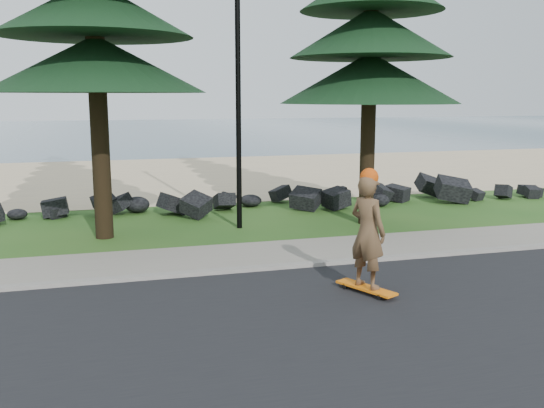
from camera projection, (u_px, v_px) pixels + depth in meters
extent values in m
plane|color=#224E18|center=(272.00, 258.00, 13.25)|extent=(160.00, 160.00, 0.00)
cube|color=black|center=(354.00, 334.00, 8.99)|extent=(160.00, 7.00, 0.02)
cube|color=gray|center=(284.00, 267.00, 12.39)|extent=(160.00, 0.20, 0.10)
cube|color=gray|center=(269.00, 254.00, 13.43)|extent=(160.00, 2.00, 0.08)
cube|color=beige|center=(184.00, 175.00, 26.99)|extent=(160.00, 15.00, 0.01)
cube|color=#345263|center=(136.00, 131.00, 61.57)|extent=(160.00, 58.00, 0.01)
cylinder|color=black|center=(238.00, 76.00, 15.58)|extent=(0.14, 0.14, 8.00)
cube|color=orange|center=(366.00, 288.00, 10.82)|extent=(0.78, 1.22, 0.04)
imported|color=brown|center=(368.00, 232.00, 10.64)|extent=(0.75, 0.87, 2.01)
sphere|color=#CA430B|center=(369.00, 177.00, 10.47)|extent=(0.32, 0.32, 0.32)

